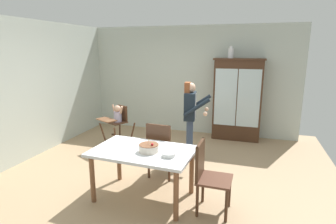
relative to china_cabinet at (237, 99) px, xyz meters
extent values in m
plane|color=tan|center=(-1.21, -2.37, -0.97)|extent=(6.24, 6.24, 0.00)
cube|color=beige|center=(-1.21, 0.26, 0.38)|extent=(5.32, 0.06, 2.70)
cube|color=beige|center=(-3.84, -2.37, 0.38)|extent=(0.06, 5.32, 2.70)
cube|color=#422819|center=(0.00, 0.00, -0.03)|extent=(1.09, 0.42, 1.89)
cube|color=#422819|center=(0.00, 0.00, 0.94)|extent=(1.15, 0.48, 0.04)
cube|color=silver|center=(-0.26, -0.21, 0.07)|extent=(0.50, 0.01, 1.32)
cube|color=silver|center=(0.26, -0.21, 0.07)|extent=(0.50, 0.01, 1.32)
cube|color=#422819|center=(0.00, 0.00, 0.07)|extent=(1.01, 0.36, 0.02)
cylinder|color=white|center=(-0.21, 0.00, 1.07)|extent=(0.13, 0.13, 0.22)
cylinder|color=white|center=(-0.21, 0.00, 1.20)|extent=(0.07, 0.07, 0.05)
cylinder|color=#422819|center=(-2.74, -1.50, -0.69)|extent=(0.18, 0.09, 0.56)
cylinder|color=#422819|center=(-2.34, -1.69, -0.69)|extent=(0.09, 0.18, 0.56)
cylinder|color=#422819|center=(-2.54, -1.11, -0.69)|extent=(0.09, 0.18, 0.56)
cylinder|color=#422819|center=(-2.15, -1.30, -0.69)|extent=(0.18, 0.09, 0.56)
cube|color=#422819|center=(-2.44, -1.40, -0.72)|extent=(0.40, 0.22, 0.02)
cube|color=#422819|center=(-2.44, -1.40, -0.40)|extent=(0.45, 0.45, 0.02)
cube|color=#422819|center=(-2.37, -1.26, -0.21)|extent=(0.29, 0.16, 0.34)
cube|color=brown|center=(-2.56, -1.64, -0.29)|extent=(0.50, 0.41, 0.02)
cylinder|color=#B2ADD1|center=(-2.43, -1.38, -0.27)|extent=(0.17, 0.17, 0.22)
sphere|color=tan|center=(-2.43, -1.38, -0.10)|extent=(0.15, 0.15, 0.15)
cylinder|color=tan|center=(-2.56, -1.32, -0.10)|extent=(0.11, 0.08, 0.17)
cylinder|color=tan|center=(-2.31, -1.44, -0.10)|extent=(0.11, 0.08, 0.17)
cylinder|color=#33425B|center=(-0.77, -1.68, -0.56)|extent=(0.11, 0.11, 0.82)
cylinder|color=#33425B|center=(-0.78, -1.51, -0.56)|extent=(0.11, 0.11, 0.82)
cube|color=#19232D|center=(-0.78, -1.59, 0.11)|extent=(0.24, 0.38, 0.52)
cube|color=white|center=(-0.67, -1.58, 0.11)|extent=(0.01, 0.06, 0.49)
sphere|color=tan|center=(-0.78, -1.59, 0.46)|extent=(0.19, 0.19, 0.19)
cube|color=brown|center=(-0.83, -1.60, 0.34)|extent=(0.12, 0.21, 0.44)
cylinder|color=#19232D|center=(-0.61, -1.77, 0.13)|extent=(0.50, 0.13, 0.37)
sphere|color=tan|center=(-0.45, -1.76, 0.02)|extent=(0.08, 0.08, 0.08)
cylinder|color=#19232D|center=(-0.66, -1.38, 0.13)|extent=(0.50, 0.13, 0.37)
sphere|color=tan|center=(-0.50, -1.36, 0.02)|extent=(0.08, 0.08, 0.08)
cube|color=silver|center=(-1.09, -3.16, -0.25)|extent=(1.47, 0.97, 0.04)
cylinder|color=brown|center=(-1.73, -3.49, -0.62)|extent=(0.07, 0.07, 0.70)
cylinder|color=brown|center=(-0.49, -3.56, -0.62)|extent=(0.07, 0.07, 0.70)
cylinder|color=brown|center=(-1.69, -2.77, -0.62)|extent=(0.07, 0.07, 0.70)
cylinder|color=brown|center=(-0.45, -2.83, -0.62)|extent=(0.07, 0.07, 0.70)
cylinder|color=beige|center=(-0.98, -3.20, -0.18)|extent=(0.28, 0.28, 0.10)
cylinder|color=brown|center=(-0.98, -3.20, -0.13)|extent=(0.27, 0.27, 0.01)
cylinder|color=#F2E5CC|center=(-0.98, -3.20, -0.09)|extent=(0.01, 0.01, 0.06)
cone|color=yellow|center=(-0.98, -3.20, -0.05)|extent=(0.02, 0.02, 0.02)
sphere|color=red|center=(-0.92, -3.24, -0.10)|extent=(0.04, 0.04, 0.04)
cylinder|color=silver|center=(-0.67, -3.29, -0.20)|extent=(0.18, 0.18, 0.05)
cylinder|color=#422819|center=(-0.86, -2.22, -0.74)|extent=(0.04, 0.04, 0.45)
cylinder|color=#422819|center=(-1.23, -2.20, -0.74)|extent=(0.04, 0.04, 0.45)
cylinder|color=#422819|center=(-0.88, -2.59, -0.74)|extent=(0.04, 0.04, 0.45)
cylinder|color=#422819|center=(-1.25, -2.57, -0.74)|extent=(0.04, 0.04, 0.45)
cube|color=brown|center=(-1.05, -2.39, -0.50)|extent=(0.47, 0.47, 0.03)
cube|color=#422819|center=(-1.06, -2.59, -0.25)|extent=(0.42, 0.07, 0.48)
cylinder|color=#422819|center=(-0.87, -2.60, -0.25)|extent=(0.03, 0.03, 0.48)
cylinder|color=#422819|center=(-1.25, -2.58, -0.25)|extent=(0.03, 0.03, 0.48)
cylinder|color=#422819|center=(0.12, -3.40, -0.74)|extent=(0.04, 0.04, 0.45)
cylinder|color=#422819|center=(0.13, -3.03, -0.74)|extent=(0.04, 0.04, 0.45)
cylinder|color=#422819|center=(-0.25, -3.40, -0.74)|extent=(0.04, 0.04, 0.45)
cylinder|color=#422819|center=(-0.24, -3.03, -0.74)|extent=(0.04, 0.04, 0.45)
cube|color=brown|center=(-0.06, -3.22, -0.50)|extent=(0.45, 0.45, 0.03)
cube|color=#422819|center=(-0.26, -3.21, -0.25)|extent=(0.05, 0.42, 0.48)
cylinder|color=#422819|center=(-0.26, -3.40, -0.25)|extent=(0.03, 0.03, 0.48)
cylinder|color=#422819|center=(-0.26, -3.02, -0.25)|extent=(0.03, 0.03, 0.48)
camera|label=1|loc=(0.34, -6.50, 1.17)|focal=28.97mm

